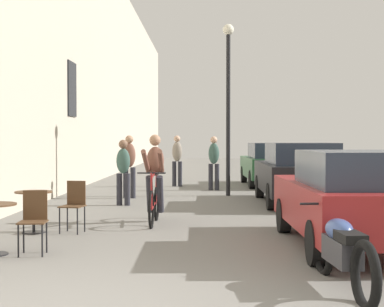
{
  "coord_description": "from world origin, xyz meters",
  "views": [
    {
      "loc": [
        0.92,
        -5.3,
        1.62
      ],
      "look_at": [
        0.49,
        16.55,
        1.09
      ],
      "focal_mm": 55.01,
      "sensor_mm": 36.0,
      "label": 1
    }
  ],
  "objects_px": {
    "street_lamp": "(228,87)",
    "pedestrian_furthest": "(177,158)",
    "parked_car_third": "(271,164)",
    "cafe_table_mid": "(34,203)",
    "parked_car_nearest": "(351,198)",
    "pedestrian_mid": "(129,163)",
    "pedestrian_near": "(123,168)",
    "parked_motorcycle": "(342,251)",
    "cafe_chair_near_toward_street": "(34,217)",
    "pedestrian_far": "(214,160)",
    "cafe_chair_mid_toward_street": "(74,203)",
    "cyclist_on_bicycle": "(155,181)",
    "parked_car_second": "(298,172)"
  },
  "relations": [
    {
      "from": "pedestrian_furthest",
      "to": "parked_car_second",
      "type": "distance_m",
      "value": 6.33
    },
    {
      "from": "pedestrian_furthest",
      "to": "street_lamp",
      "type": "xyz_separation_m",
      "value": [
        1.61,
        -3.3,
        2.12
      ]
    },
    {
      "from": "pedestrian_far",
      "to": "cafe_chair_mid_toward_street",
      "type": "bearing_deg",
      "value": -106.98
    },
    {
      "from": "parked_car_nearest",
      "to": "pedestrian_mid",
      "type": "bearing_deg",
      "value": 120.01
    },
    {
      "from": "parked_car_second",
      "to": "parked_motorcycle",
      "type": "bearing_deg",
      "value": -95.87
    },
    {
      "from": "parked_car_second",
      "to": "pedestrian_furthest",
      "type": "bearing_deg",
      "value": 121.1
    },
    {
      "from": "cafe_table_mid",
      "to": "cafe_chair_mid_toward_street",
      "type": "xyz_separation_m",
      "value": [
        0.68,
        0.07,
        -0.0
      ]
    },
    {
      "from": "cafe_table_mid",
      "to": "parked_car_third",
      "type": "distance_m",
      "value": 11.64
    },
    {
      "from": "cyclist_on_bicycle",
      "to": "parked_car_third",
      "type": "xyz_separation_m",
      "value": [
        3.29,
        9.13,
        -0.04
      ]
    },
    {
      "from": "pedestrian_furthest",
      "to": "parked_car_nearest",
      "type": "relative_size",
      "value": 0.42
    },
    {
      "from": "cafe_chair_near_toward_street",
      "to": "cafe_table_mid",
      "type": "xyz_separation_m",
      "value": [
        -0.54,
        1.86,
        0.0
      ]
    },
    {
      "from": "pedestrian_near",
      "to": "pedestrian_far",
      "type": "xyz_separation_m",
      "value": [
        2.29,
        4.3,
        0.06
      ]
    },
    {
      "from": "street_lamp",
      "to": "cafe_chair_near_toward_street",
      "type": "bearing_deg",
      "value": -109.79
    },
    {
      "from": "cyclist_on_bicycle",
      "to": "street_lamp",
      "type": "height_order",
      "value": "street_lamp"
    },
    {
      "from": "cyclist_on_bicycle",
      "to": "pedestrian_far",
      "type": "distance_m",
      "value": 7.41
    },
    {
      "from": "cafe_table_mid",
      "to": "parked_car_nearest",
      "type": "height_order",
      "value": "parked_car_nearest"
    },
    {
      "from": "pedestrian_far",
      "to": "parked_car_third",
      "type": "relative_size",
      "value": 0.4
    },
    {
      "from": "pedestrian_far",
      "to": "cyclist_on_bicycle",
      "type": "bearing_deg",
      "value": -99.91
    },
    {
      "from": "cyclist_on_bicycle",
      "to": "parked_motorcycle",
      "type": "relative_size",
      "value": 0.82
    },
    {
      "from": "street_lamp",
      "to": "pedestrian_furthest",
      "type": "bearing_deg",
      "value": 116.02
    },
    {
      "from": "pedestrian_mid",
      "to": "parked_car_nearest",
      "type": "bearing_deg",
      "value": -59.99
    },
    {
      "from": "parked_motorcycle",
      "to": "pedestrian_far",
      "type": "bearing_deg",
      "value": 95.51
    },
    {
      "from": "cafe_table_mid",
      "to": "cyclist_on_bicycle",
      "type": "height_order",
      "value": "cyclist_on_bicycle"
    },
    {
      "from": "pedestrian_furthest",
      "to": "cafe_chair_mid_toward_street",
      "type": "bearing_deg",
      "value": -97.71
    },
    {
      "from": "pedestrian_near",
      "to": "parked_motorcycle",
      "type": "bearing_deg",
      "value": -66.34
    },
    {
      "from": "cyclist_on_bicycle",
      "to": "pedestrian_near",
      "type": "xyz_separation_m",
      "value": [
        -1.02,
        2.99,
        0.09
      ]
    },
    {
      "from": "cyclist_on_bicycle",
      "to": "pedestrian_furthest",
      "type": "bearing_deg",
      "value": 89.73
    },
    {
      "from": "pedestrian_furthest",
      "to": "parked_car_nearest",
      "type": "height_order",
      "value": "pedestrian_furthest"
    },
    {
      "from": "pedestrian_furthest",
      "to": "pedestrian_far",
      "type": "bearing_deg",
      "value": -50.87
    },
    {
      "from": "cafe_table_mid",
      "to": "pedestrian_mid",
      "type": "height_order",
      "value": "pedestrian_mid"
    },
    {
      "from": "cafe_table_mid",
      "to": "pedestrian_far",
      "type": "bearing_deg",
      "value": 69.06
    },
    {
      "from": "parked_car_second",
      "to": "cafe_table_mid",
      "type": "bearing_deg",
      "value": -138.86
    },
    {
      "from": "cafe_chair_mid_toward_street",
      "to": "parked_car_second",
      "type": "relative_size",
      "value": 0.21
    },
    {
      "from": "pedestrian_near",
      "to": "street_lamp",
      "type": "xyz_separation_m",
      "value": [
        2.67,
        2.52,
        2.2
      ]
    },
    {
      "from": "cafe_chair_near_toward_street",
      "to": "pedestrian_mid",
      "type": "distance_m",
      "value": 7.87
    },
    {
      "from": "cafe_chair_mid_toward_street",
      "to": "cyclist_on_bicycle",
      "type": "xyz_separation_m",
      "value": [
        1.31,
        1.16,
        0.29
      ]
    },
    {
      "from": "pedestrian_near",
      "to": "parked_motorcycle",
      "type": "relative_size",
      "value": 0.75
    },
    {
      "from": "parked_car_nearest",
      "to": "parked_motorcycle",
      "type": "relative_size",
      "value": 1.92
    },
    {
      "from": "parked_car_third",
      "to": "pedestrian_far",
      "type": "bearing_deg",
      "value": -137.65
    },
    {
      "from": "cafe_chair_mid_toward_street",
      "to": "cafe_chair_near_toward_street",
      "type": "bearing_deg",
      "value": -94.14
    },
    {
      "from": "pedestrian_near",
      "to": "parked_car_third",
      "type": "xyz_separation_m",
      "value": [
        4.31,
        6.14,
        -0.13
      ]
    },
    {
      "from": "pedestrian_near",
      "to": "parked_car_nearest",
      "type": "relative_size",
      "value": 0.39
    },
    {
      "from": "cyclist_on_bicycle",
      "to": "cafe_chair_near_toward_street",
      "type": "bearing_deg",
      "value": -115.03
    },
    {
      "from": "cafe_chair_near_toward_street",
      "to": "parked_car_nearest",
      "type": "bearing_deg",
      "value": 6.7
    },
    {
      "from": "parked_car_third",
      "to": "cafe_table_mid",
      "type": "bearing_deg",
      "value": -116.99
    },
    {
      "from": "cafe_chair_near_toward_street",
      "to": "pedestrian_far",
      "type": "distance_m",
      "value": 10.76
    },
    {
      "from": "parked_car_nearest",
      "to": "parked_car_third",
      "type": "distance_m",
      "value": 11.7
    },
    {
      "from": "cafe_chair_mid_toward_street",
      "to": "cafe_table_mid",
      "type": "bearing_deg",
      "value": -173.76
    },
    {
      "from": "cyclist_on_bicycle",
      "to": "parked_car_second",
      "type": "bearing_deg",
      "value": 45.7
    },
    {
      "from": "cafe_table_mid",
      "to": "pedestrian_mid",
      "type": "relative_size",
      "value": 0.42
    }
  ]
}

